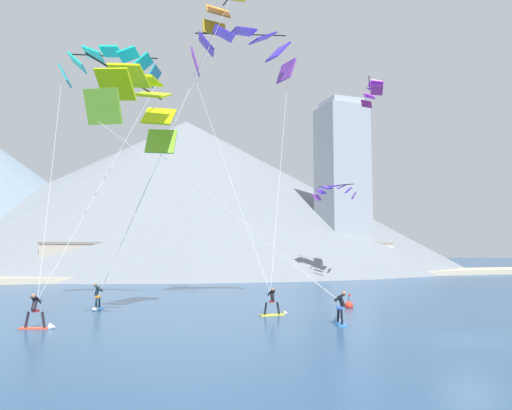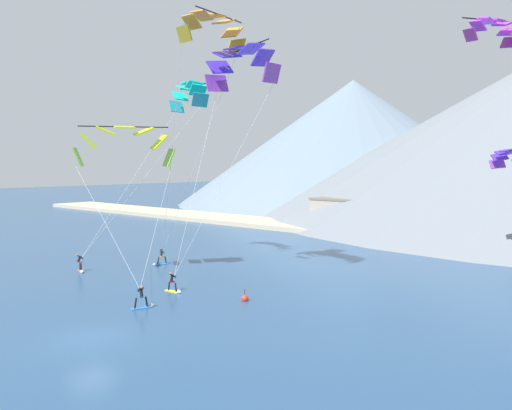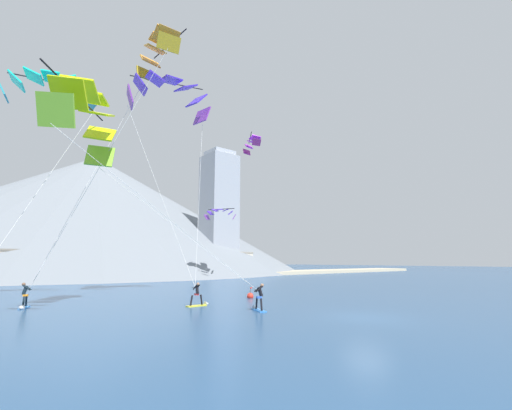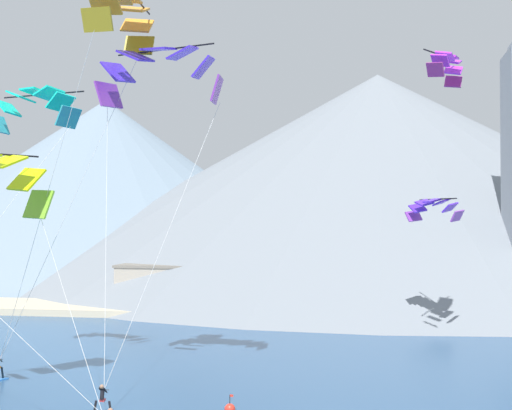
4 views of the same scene
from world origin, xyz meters
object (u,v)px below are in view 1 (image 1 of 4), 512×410
(parafoil_kite_near_lead, at_px, (243,48))
(race_marker_buoy, at_px, (349,306))
(parafoil_kite_near_trail, at_px, (140,101))
(kitesurfer_far_left, at_px, (39,317))
(kitesurfer_near_lead, at_px, (276,307))
(kitesurfer_mid_center, at_px, (97,302))
(parafoil_kite_distant_low_drift, at_px, (373,90))
(parafoil_kite_distant_high_outer, at_px, (335,190))
(kitesurfer_near_trail, at_px, (340,314))
(parafoil_kite_far_left, at_px, (110,63))

(parafoil_kite_near_lead, xyz_separation_m, race_marker_buoy, (5.46, -5.55, -18.70))
(parafoil_kite_near_trail, bearing_deg, kitesurfer_far_left, -157.64)
(kitesurfer_near_lead, xyz_separation_m, kitesurfer_mid_center, (-9.58, 6.20, 0.03))
(parafoil_kite_near_lead, xyz_separation_m, parafoil_kite_near_trail, (-8.23, -6.23, -6.74))
(kitesurfer_far_left, bearing_deg, parafoil_kite_near_lead, 32.27)
(parafoil_kite_near_trail, height_order, race_marker_buoy, parafoil_kite_near_trail)
(kitesurfer_far_left, xyz_separation_m, parafoil_kite_distant_low_drift, (30.68, 17.81, 20.07))
(kitesurfer_near_lead, distance_m, parafoil_kite_near_lead, 19.81)
(kitesurfer_far_left, height_order, parafoil_kite_distant_low_drift, parafoil_kite_distant_low_drift)
(parafoil_kite_distant_high_outer, height_order, race_marker_buoy, parafoil_kite_distant_high_outer)
(parafoil_kite_near_lead, distance_m, parafoil_kite_distant_high_outer, 26.02)
(kitesurfer_mid_center, bearing_deg, kitesurfer_near_trail, -42.51)
(kitesurfer_near_lead, height_order, parafoil_kite_near_trail, parafoil_kite_near_trail)
(parafoil_kite_near_lead, distance_m, parafoil_kite_distant_low_drift, 20.29)
(parafoil_kite_distant_high_outer, xyz_separation_m, parafoil_kite_distant_low_drift, (0.31, -7.90, 9.79))
(kitesurfer_near_trail, relative_size, race_marker_buoy, 1.75)
(parafoil_kite_distant_high_outer, height_order, parafoil_kite_distant_low_drift, parafoil_kite_distant_low_drift)
(kitesurfer_near_trail, xyz_separation_m, kitesurfer_mid_center, (-11.37, 10.42, -0.01))
(kitesurfer_far_left, distance_m, parafoil_kite_near_lead, 23.85)
(parafoil_kite_near_lead, height_order, parafoil_kite_near_trail, parafoil_kite_near_lead)
(kitesurfer_far_left, bearing_deg, parafoil_kite_near_trail, 22.36)
(parafoil_kite_near_trail, bearing_deg, parafoil_kite_far_left, 97.61)
(parafoil_kite_far_left, bearing_deg, parafoil_kite_distant_low_drift, 14.97)
(kitesurfer_near_trail, bearing_deg, kitesurfer_mid_center, 137.49)
(kitesurfer_near_lead, bearing_deg, parafoil_kite_near_trail, 172.01)
(parafoil_kite_far_left, xyz_separation_m, parafoil_kite_distant_low_drift, (27.14, 7.26, 3.31))
(kitesurfer_mid_center, xyz_separation_m, race_marker_buoy, (15.46, -4.42, -0.34))
(parafoil_kite_near_lead, height_order, parafoil_kite_distant_low_drift, parafoil_kite_distant_low_drift)
(kitesurfer_far_left, bearing_deg, kitesurfer_near_trail, -13.35)
(kitesurfer_near_trail, relative_size, parafoil_kite_distant_high_outer, 0.39)
(parafoil_kite_distant_low_drift, height_order, race_marker_buoy, parafoil_kite_distant_low_drift)
(parafoil_kite_distant_low_drift, bearing_deg, parafoil_kite_near_lead, -151.49)
(kitesurfer_near_lead, xyz_separation_m, race_marker_buoy, (5.88, 1.77, -0.31))
(kitesurfer_far_left, bearing_deg, race_marker_buoy, 8.08)
(kitesurfer_mid_center, xyz_separation_m, parafoil_kite_distant_high_outer, (27.45, 18.67, 10.33))
(parafoil_kite_near_trail, relative_size, parafoil_kite_distant_high_outer, 2.74)
(kitesurfer_mid_center, xyz_separation_m, parafoil_kite_near_trail, (1.78, -5.10, 11.63))
(kitesurfer_near_trail, height_order, kitesurfer_mid_center, kitesurfer_near_trail)
(kitesurfer_near_trail, relative_size, parafoil_kite_near_trail, 0.14)
(parafoil_kite_distant_low_drift, bearing_deg, kitesurfer_far_left, -149.87)
(parafoil_kite_far_left, bearing_deg, parafoil_kite_near_lead, -14.29)
(kitesurfer_mid_center, relative_size, kitesurfer_far_left, 1.00)
(parafoil_kite_far_left, bearing_deg, race_marker_buoy, -28.14)
(parafoil_kite_near_lead, bearing_deg, parafoil_kite_far_left, 165.71)
(kitesurfer_far_left, height_order, parafoil_kite_near_trail, parafoil_kite_near_trail)
(parafoil_kite_near_lead, distance_m, parafoil_kite_far_left, 9.80)
(race_marker_buoy, bearing_deg, kitesurfer_far_left, -171.92)
(race_marker_buoy, bearing_deg, kitesurfer_near_lead, -163.21)
(kitesurfer_near_lead, relative_size, parafoil_kite_far_left, 0.10)
(race_marker_buoy, bearing_deg, parafoil_kite_near_trail, -177.16)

